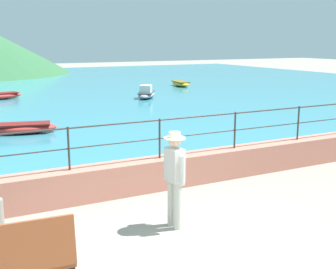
{
  "coord_description": "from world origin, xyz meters",
  "views": [
    {
      "loc": [
        -3.07,
        -5.25,
        3.28
      ],
      "look_at": [
        1.49,
        3.7,
        1.1
      ],
      "focal_mm": 46.14,
      "sensor_mm": 36.0,
      "label": 1
    }
  ],
  "objects": [
    {
      "name": "lake_water",
      "position": [
        0.0,
        25.84,
        0.03
      ],
      "size": [
        64.0,
        44.32,
        0.06
      ],
      "primitive_type": "cube",
      "color": "teal",
      "rests_on": "ground"
    },
    {
      "name": "bench_main",
      "position": [
        -2.65,
        0.03,
        0.56
      ],
      "size": [
        1.73,
        0.67,
        1.13
      ],
      "color": "#9E4C28",
      "rests_on": "ground"
    },
    {
      "name": "boat_3",
      "position": [
        -0.83,
        10.49,
        0.26
      ],
      "size": [
        2.44,
        1.39,
        0.36
      ],
      "color": "red",
      "rests_on": "lake_water"
    },
    {
      "name": "person_walking",
      "position": [
        0.33,
        1.17,
        0.98
      ],
      "size": [
        0.38,
        0.57,
        1.75
      ],
      "color": "beige",
      "rests_on": "ground"
    },
    {
      "name": "boat_4",
      "position": [
        -0.5,
        20.64,
        0.26
      ],
      "size": [
        2.44,
        1.4,
        2.04
      ],
      "color": "red",
      "rests_on": "lake_water"
    },
    {
      "name": "railing",
      "position": [
        0.0,
        3.2,
        1.33
      ],
      "size": [
        18.44,
        0.04,
        0.9
      ],
      "color": "#383330",
      "rests_on": "promenade_wall"
    },
    {
      "name": "promenade_wall",
      "position": [
        0.0,
        3.2,
        0.35
      ],
      "size": [
        20.0,
        0.56,
        0.7
      ],
      "primitive_type": "cube",
      "color": "tan",
      "rests_on": "ground"
    },
    {
      "name": "ground_plane",
      "position": [
        0.0,
        0.0,
        0.0
      ],
      "size": [
        120.0,
        120.0,
        0.0
      ],
      "primitive_type": "plane",
      "color": "gray"
    },
    {
      "name": "boat_2",
      "position": [
        11.97,
        22.3,
        0.26
      ],
      "size": [
        1.14,
        2.38,
        0.36
      ],
      "color": "gold",
      "rests_on": "lake_water"
    },
    {
      "name": "boat_1",
      "position": [
        7.06,
        17.41,
        0.33
      ],
      "size": [
        1.99,
        2.42,
        0.76
      ],
      "color": "gray",
      "rests_on": "lake_water"
    }
  ]
}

